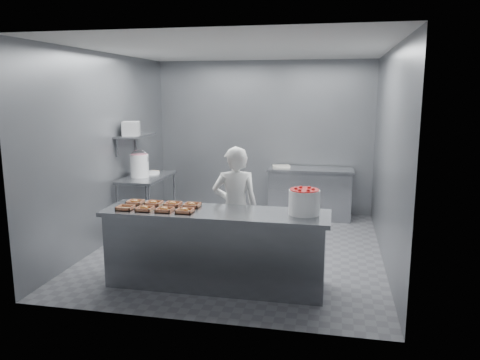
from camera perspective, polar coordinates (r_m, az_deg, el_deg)
name	(u,v)px	position (r m, az deg, el deg)	size (l,w,h in m)	color
floor	(239,248)	(6.88, -0.08, -8.28)	(4.50, 4.50, 0.00)	#4C4C51
ceiling	(239,49)	(6.52, -0.08, 15.65)	(4.50, 4.50, 0.00)	white
wall_back	(264,137)	(8.76, 2.92, 5.22)	(4.00, 0.04, 2.80)	slate
wall_left	(108,149)	(7.23, -15.83, 3.65)	(0.04, 4.50, 2.80)	slate
wall_right	(388,157)	(6.46, 17.60, 2.74)	(0.04, 4.50, 2.80)	slate
service_counter	(216,248)	(5.49, -2.96, -8.31)	(2.60, 0.70, 0.90)	slate
prep_table	(148,195)	(7.75, -11.20, -1.75)	(0.60, 1.20, 0.90)	slate
back_counter	(310,193)	(8.47, 8.53, -1.57)	(1.50, 0.60, 0.90)	slate
wall_shelf	(135,136)	(7.67, -12.64, 5.31)	(0.35, 0.90, 0.03)	slate
tray_0	(126,208)	(5.58, -13.77, -3.29)	(0.19, 0.18, 0.04)	tan
tray_1	(145,208)	(5.48, -11.53, -3.41)	(0.19, 0.18, 0.06)	tan
tray_2	(165,209)	(5.39, -9.18, -3.56)	(0.19, 0.18, 0.06)	tan
tray_3	(185,211)	(5.31, -6.75, -3.72)	(0.19, 0.18, 0.06)	tan
tray_4	(135,202)	(5.82, -12.66, -2.63)	(0.19, 0.18, 0.06)	tan
tray_5	(154,203)	(5.73, -10.47, -2.77)	(0.19, 0.18, 0.06)	tan
tray_6	(173,204)	(5.64, -8.20, -2.90)	(0.19, 0.18, 0.06)	tan
tray_7	(192,205)	(5.57, -5.87, -3.03)	(0.19, 0.18, 0.06)	tan
worker	(235,208)	(5.93, -0.58, -3.46)	(0.57, 0.38, 1.58)	white
strawberry_tub	(304,201)	(5.22, 7.83, -2.55)	(0.34, 0.34, 0.28)	white
glaze_bucket	(139,165)	(7.59, -12.16, 1.79)	(0.30, 0.29, 0.44)	white
bucket_lid	(149,173)	(7.89, -10.99, 0.86)	(0.34, 0.34, 0.03)	white
rag	(154,171)	(8.06, -10.41, 1.06)	(0.13, 0.11, 0.02)	#CCB28C
appliance	(131,128)	(7.52, -13.14, 6.14)	(0.25, 0.29, 0.22)	gray
paper_stack	(281,166)	(8.42, 5.06, 1.67)	(0.30, 0.22, 0.04)	silver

